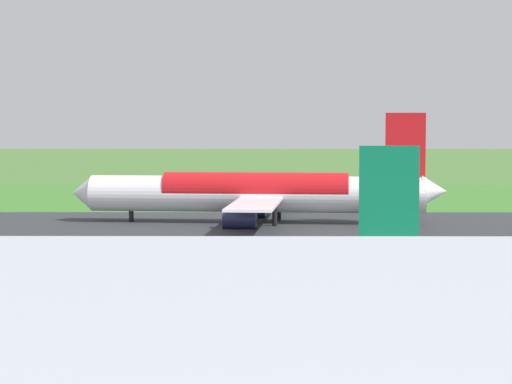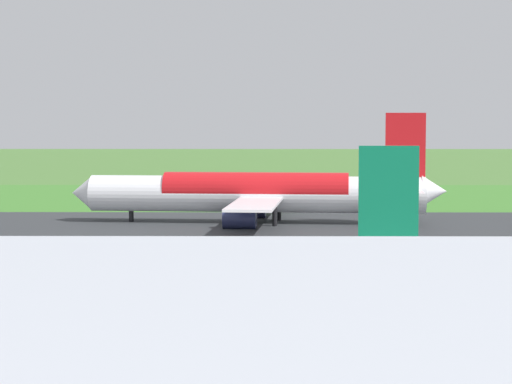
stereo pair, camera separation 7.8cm
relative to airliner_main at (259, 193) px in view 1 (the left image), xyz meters
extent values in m
plane|color=#477233|center=(-14.35, -0.03, -4.35)|extent=(800.00, 800.00, 0.00)
cube|color=#2D3033|center=(-14.35, -0.03, -4.32)|extent=(600.00, 32.21, 0.06)
cube|color=gray|center=(-14.35, 70.84, -4.33)|extent=(440.00, 110.00, 0.05)
cube|color=#3C782B|center=(-14.35, -43.60, -4.33)|extent=(600.00, 80.00, 0.04)
cylinder|color=white|center=(0.38, -0.03, -0.15)|extent=(48.27, 9.44, 5.20)
cone|color=white|center=(25.78, -2.30, -0.15)|extent=(3.43, 5.19, 4.94)
cone|color=white|center=(-24.72, 2.20, 0.45)|extent=(3.88, 4.71, 4.42)
cube|color=red|center=(-20.66, 1.84, 6.95)|extent=(5.62, 1.00, 9.00)
cube|color=white|center=(-20.17, 7.32, 0.65)|extent=(4.78, 9.32, 0.36)
cube|color=white|center=(-21.15, -3.64, 0.65)|extent=(4.78, 9.32, 0.36)
cube|color=white|center=(0.36, 11.01, -0.55)|extent=(7.93, 22.45, 0.35)
cube|color=white|center=(-1.60, -10.90, -0.55)|extent=(7.93, 22.45, 0.35)
cylinder|color=#23284C|center=(2.54, 7.30, -3.03)|extent=(4.73, 3.19, 2.80)
cylinder|color=#23284C|center=(1.21, -7.64, -3.03)|extent=(4.73, 3.19, 2.80)
cylinder|color=black|center=(18.55, -1.65, -2.64)|extent=(0.70, 0.70, 3.42)
cylinder|color=black|center=(-2.26, 4.22, -2.64)|extent=(0.70, 0.70, 3.42)
cylinder|color=black|center=(-2.97, -3.75, -2.64)|extent=(0.70, 0.70, 3.42)
cylinder|color=red|center=(0.38, -0.03, 0.37)|extent=(26.76, 7.55, 5.23)
cone|color=white|center=(-6.75, 63.26, -0.52)|extent=(3.03, 3.71, 3.53)
cube|color=#0C724C|center=(-10.00, 63.49, 4.66)|extent=(4.48, 0.71, 7.18)
cylinder|color=slate|center=(-19.18, -43.05, -3.18)|extent=(0.10, 0.10, 2.34)
cube|color=red|center=(-19.18, -43.07, -1.71)|extent=(0.60, 0.04, 0.60)
cone|color=orange|center=(-14.50, -44.78, -4.08)|extent=(0.40, 0.40, 0.55)
camera|label=1|loc=(-0.52, 132.91, 9.86)|focal=65.36mm
camera|label=2|loc=(-0.59, 132.91, 9.86)|focal=65.36mm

